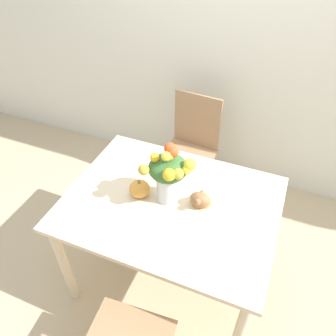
{
  "coord_description": "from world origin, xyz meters",
  "views": [
    {
      "loc": [
        0.48,
        -1.21,
        2.17
      ],
      "look_at": [
        -0.03,
        0.02,
        1.01
      ],
      "focal_mm": 35.0,
      "sensor_mm": 36.0,
      "label": 1
    }
  ],
  "objects_px": {
    "turkey_figurine": "(201,197)",
    "dining_chair_near_window": "(190,149)",
    "pumpkin": "(140,189)",
    "flower_vase": "(168,174)"
  },
  "relations": [
    {
      "from": "turkey_figurine",
      "to": "dining_chair_near_window",
      "type": "bearing_deg",
      "value": 112.57
    },
    {
      "from": "pumpkin",
      "to": "dining_chair_near_window",
      "type": "xyz_separation_m",
      "value": [
        0.02,
        0.88,
        -0.34
      ]
    },
    {
      "from": "flower_vase",
      "to": "turkey_figurine",
      "type": "relative_size",
      "value": 2.39
    },
    {
      "from": "dining_chair_near_window",
      "to": "flower_vase",
      "type": "bearing_deg",
      "value": -75.22
    },
    {
      "from": "dining_chair_near_window",
      "to": "pumpkin",
      "type": "bearing_deg",
      "value": -86.44
    },
    {
      "from": "pumpkin",
      "to": "turkey_figurine",
      "type": "height_order",
      "value": "pumpkin"
    },
    {
      "from": "dining_chair_near_window",
      "to": "turkey_figurine",
      "type": "bearing_deg",
      "value": -62.83
    },
    {
      "from": "pumpkin",
      "to": "turkey_figurine",
      "type": "xyz_separation_m",
      "value": [
        0.35,
        0.07,
        -0.0
      ]
    },
    {
      "from": "turkey_figurine",
      "to": "flower_vase",
      "type": "bearing_deg",
      "value": -169.79
    },
    {
      "from": "flower_vase",
      "to": "dining_chair_near_window",
      "type": "bearing_deg",
      "value": 100.18
    }
  ]
}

